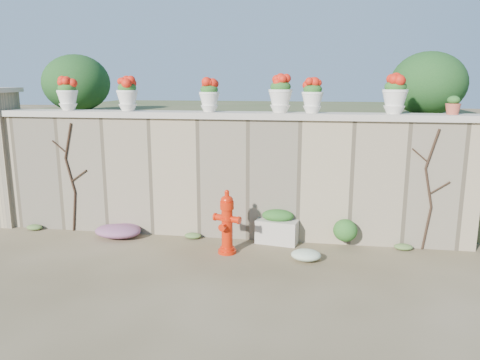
% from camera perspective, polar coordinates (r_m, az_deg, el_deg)
% --- Properties ---
extents(ground, '(80.00, 80.00, 0.00)m').
position_cam_1_polar(ground, '(6.50, -4.83, -11.69)').
color(ground, brown).
rests_on(ground, ground).
extents(stone_wall, '(8.00, 0.40, 2.00)m').
position_cam_1_polar(stone_wall, '(7.87, -1.83, 0.27)').
color(stone_wall, gray).
rests_on(stone_wall, ground).
extents(wall_cap, '(8.10, 0.52, 0.10)m').
position_cam_1_polar(wall_cap, '(7.72, -1.88, 7.92)').
color(wall_cap, beige).
rests_on(wall_cap, stone_wall).
extents(gate_pillar, '(0.72, 0.72, 2.48)m').
position_cam_1_polar(gate_pillar, '(9.51, -27.23, 2.57)').
color(gate_pillar, gray).
rests_on(gate_pillar, ground).
extents(raised_fill, '(9.00, 6.00, 2.00)m').
position_cam_1_polar(raised_fill, '(10.98, 1.33, 3.68)').
color(raised_fill, '#384C23').
rests_on(raised_fill, ground).
extents(back_shrub_left, '(1.30, 1.30, 1.10)m').
position_cam_1_polar(back_shrub_left, '(9.92, -19.31, 11.09)').
color(back_shrub_left, '#143814').
rests_on(back_shrub_left, raised_fill).
extents(back_shrub_right, '(1.30, 1.30, 1.10)m').
position_cam_1_polar(back_shrub_right, '(8.97, 21.97, 10.85)').
color(back_shrub_right, '#143814').
rests_on(back_shrub_right, raised_fill).
extents(vine_left, '(0.60, 0.04, 1.91)m').
position_cam_1_polar(vine_left, '(8.58, -19.93, 0.48)').
color(vine_left, black).
rests_on(vine_left, ground).
extents(vine_right, '(0.60, 0.04, 1.91)m').
position_cam_1_polar(vine_right, '(7.72, 22.07, -0.93)').
color(vine_right, black).
rests_on(vine_right, ground).
extents(fire_hydrant, '(0.43, 0.31, 0.99)m').
position_cam_1_polar(fire_hydrant, '(7.14, -1.60, -5.12)').
color(fire_hydrant, red).
rests_on(fire_hydrant, ground).
extents(planter_box, '(0.72, 0.50, 0.55)m').
position_cam_1_polar(planter_box, '(7.70, 4.61, -5.76)').
color(planter_box, beige).
rests_on(planter_box, ground).
extents(green_shrub, '(0.68, 0.61, 0.64)m').
position_cam_1_polar(green_shrub, '(7.63, 12.42, -5.68)').
color(green_shrub, '#1E5119').
rests_on(green_shrub, ground).
extents(magenta_clump, '(1.00, 0.67, 0.27)m').
position_cam_1_polar(magenta_clump, '(8.23, -13.93, -5.81)').
color(magenta_clump, '#B524A0').
rests_on(magenta_clump, ground).
extents(white_flowers, '(0.57, 0.45, 0.20)m').
position_cam_1_polar(white_flowers, '(6.98, 8.34, -9.12)').
color(white_flowers, white).
rests_on(white_flowers, ground).
extents(urn_pot_0, '(0.35, 0.35, 0.55)m').
position_cam_1_polar(urn_pot_0, '(8.65, -20.29, 9.78)').
color(urn_pot_0, silver).
rests_on(urn_pot_0, wall_cap).
extents(urn_pot_1, '(0.36, 0.36, 0.56)m').
position_cam_1_polar(urn_pot_1, '(8.18, -13.58, 10.12)').
color(urn_pot_1, silver).
rests_on(urn_pot_1, wall_cap).
extents(urn_pot_2, '(0.33, 0.33, 0.52)m').
position_cam_1_polar(urn_pot_2, '(7.76, -3.77, 10.19)').
color(urn_pot_2, silver).
rests_on(urn_pot_2, wall_cap).
extents(urn_pot_3, '(0.38, 0.38, 0.59)m').
position_cam_1_polar(urn_pot_3, '(7.58, 4.95, 10.39)').
color(urn_pot_3, silver).
rests_on(urn_pot_3, wall_cap).
extents(urn_pot_4, '(0.34, 0.34, 0.53)m').
position_cam_1_polar(urn_pot_4, '(7.56, 8.83, 10.07)').
color(urn_pot_4, silver).
rests_on(urn_pot_4, wall_cap).
extents(urn_pot_5, '(0.38, 0.38, 0.60)m').
position_cam_1_polar(urn_pot_5, '(7.66, 18.37, 9.87)').
color(urn_pot_5, silver).
rests_on(urn_pot_5, wall_cap).
extents(terracotta_pot, '(0.23, 0.23, 0.27)m').
position_cam_1_polar(terracotta_pot, '(7.84, 24.54, 8.19)').
color(terracotta_pot, '#B34C36').
rests_on(terracotta_pot, wall_cap).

